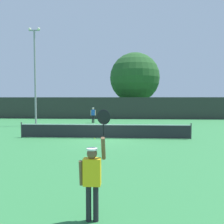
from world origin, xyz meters
TOP-DOWN VIEW (x-y plane):
  - ground_plane at (0.00, 0.00)m, footprint 120.00×120.00m
  - tennis_net at (0.00, 0.00)m, footprint 11.71×0.08m
  - perimeter_fence at (0.00, 15.66)m, footprint 38.48×0.12m
  - player_serving at (0.73, -10.90)m, footprint 0.67×0.39m
  - player_receiving at (-2.19, 10.10)m, footprint 0.57×0.25m
  - tennis_ball at (-0.64, -0.31)m, footprint 0.07×0.07m
  - light_pole at (-7.62, 7.27)m, footprint 1.18×0.28m
  - large_tree at (2.80, 20.39)m, footprint 7.57×7.57m
  - parked_car_near at (9.62, 23.82)m, footprint 2.05×4.27m

SIDE VIEW (x-z plane):
  - ground_plane at x=0.00m, z-range 0.00..0.00m
  - tennis_ball at x=-0.64m, z-range 0.00..0.07m
  - tennis_net at x=0.00m, z-range -0.02..1.05m
  - parked_car_near at x=9.62m, z-range -0.07..1.62m
  - player_receiving at x=-2.19m, z-range 0.20..1.91m
  - player_serving at x=0.73m, z-range -0.16..2.31m
  - perimeter_fence at x=0.00m, z-range 0.00..2.90m
  - light_pole at x=-7.62m, z-range 0.58..10.31m
  - large_tree at x=2.80m, z-range 1.06..10.76m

